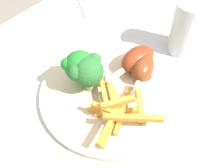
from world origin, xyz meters
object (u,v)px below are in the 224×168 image
broccoli_floret_front (87,71)px  water_glass (187,28)px  dining_table (125,103)px  chicken_drumstick_near (136,60)px  dinner_plate (112,92)px  broccoli_floret_middle (80,67)px  fork (186,9)px  carrot_fries_pile (118,108)px  chicken_drumstick_far (142,69)px

broccoli_floret_front → water_glass: (-0.23, 0.08, -0.00)m
dining_table → chicken_drumstick_near: chicken_drumstick_near is taller
broccoli_floret_front → water_glass: bearing=161.6°
chicken_drumstick_near → water_glass: water_glass is taller
dinner_plate → chicken_drumstick_near: chicken_drumstick_near is taller
broccoli_floret_middle → fork: 0.38m
dining_table → carrot_fries_pile: carrot_fries_pile is taller
dinner_plate → carrot_fries_pile: 0.06m
dinner_plate → water_glass: bearing=169.9°
dinner_plate → broccoli_floret_front: (0.03, -0.04, 0.06)m
chicken_drumstick_far → broccoli_floret_front: bearing=-33.6°
broccoli_floret_middle → fork: broccoli_floret_middle is taller
broccoli_floret_middle → chicken_drumstick_near: broccoli_floret_middle is taller
broccoli_floret_front → broccoli_floret_middle: size_ratio=0.99×
carrot_fries_pile → fork: (-0.38, -0.08, -0.03)m
chicken_drumstick_near → chicken_drumstick_far: 0.03m
dining_table → water_glass: water_glass is taller
chicken_drumstick_near → water_glass: (-0.13, 0.04, 0.03)m
chicken_drumstick_far → water_glass: 0.14m
broccoli_floret_front → fork: bearing=179.0°
dining_table → fork: (-0.29, -0.03, 0.11)m
chicken_drumstick_far → water_glass: bearing=174.0°
dining_table → chicken_drumstick_near: size_ratio=8.88×
carrot_fries_pile → chicken_drumstick_near: bearing=-157.9°
dinner_plate → water_glass: size_ratio=2.30×
broccoli_floret_middle → carrot_fries_pile: size_ratio=0.50×
broccoli_floret_middle → carrot_fries_pile: bearing=86.6°
carrot_fries_pile → fork: carrot_fries_pile is taller
fork → water_glass: bearing=7.8°
chicken_drumstick_far → fork: bearing=-168.5°
dining_table → broccoli_floret_middle: 0.20m
broccoli_floret_middle → chicken_drumstick_near: (-0.11, 0.06, -0.03)m
dinner_plate → broccoli_floret_middle: broccoli_floret_middle is taller
carrot_fries_pile → chicken_drumstick_near: 0.12m
chicken_drumstick_near → fork: (-0.27, -0.03, -0.03)m
carrot_fries_pile → water_glass: 0.24m
chicken_drumstick_near → water_glass: bearing=163.0°
broccoli_floret_middle → carrot_fries_pile: broccoli_floret_middle is taller
dinner_plate → chicken_drumstick_far: (-0.07, 0.02, 0.03)m
dining_table → broccoli_floret_front: 0.20m
dinner_plate → broccoli_floret_middle: 0.09m
dinner_plate → chicken_drumstick_near: size_ratio=2.17×
broccoli_floret_middle → water_glass: size_ratio=0.64×
dinner_plate → chicken_drumstick_near: (-0.08, -0.00, 0.03)m
dining_table → broccoli_floret_front: broccoli_floret_front is taller
dinner_plate → water_glass: water_glass is taller
carrot_fries_pile → water_glass: water_glass is taller
broccoli_floret_front → chicken_drumstick_near: bearing=159.9°
dining_table → broccoli_floret_front: (0.09, -0.03, 0.18)m
chicken_drumstick_near → fork: bearing=-173.1°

